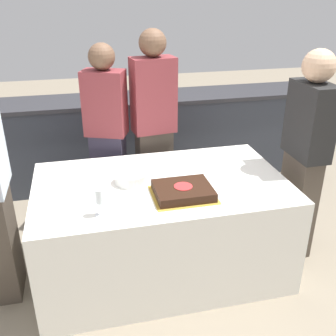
{
  "coord_description": "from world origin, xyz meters",
  "views": [
    {
      "loc": [
        -0.51,
        -2.38,
        1.98
      ],
      "look_at": [
        0.05,
        0.0,
        0.83
      ],
      "focal_mm": 42.0,
      "sensor_mm": 36.0,
      "label": 1
    }
  ],
  "objects_px": {
    "wine_glass": "(100,198)",
    "person_standing_back": "(107,136)",
    "person_seated_right": "(305,154)",
    "plate_stack": "(131,178)",
    "person_cutting_cake": "(154,126)",
    "cake": "(183,191)"
  },
  "relations": [
    {
      "from": "plate_stack",
      "to": "person_cutting_cake",
      "type": "relative_size",
      "value": 0.13
    },
    {
      "from": "person_seated_right",
      "to": "person_standing_back",
      "type": "relative_size",
      "value": 1.01
    },
    {
      "from": "cake",
      "to": "person_cutting_cake",
      "type": "bearing_deg",
      "value": 90.0
    },
    {
      "from": "person_seated_right",
      "to": "person_standing_back",
      "type": "bearing_deg",
      "value": -117.92
    },
    {
      "from": "plate_stack",
      "to": "wine_glass",
      "type": "bearing_deg",
      "value": -121.81
    },
    {
      "from": "plate_stack",
      "to": "person_seated_right",
      "type": "bearing_deg",
      "value": -1.45
    },
    {
      "from": "person_cutting_cake",
      "to": "person_standing_back",
      "type": "height_order",
      "value": "person_cutting_cake"
    },
    {
      "from": "person_standing_back",
      "to": "wine_glass",
      "type": "bearing_deg",
      "value": 104.75
    },
    {
      "from": "person_standing_back",
      "to": "person_seated_right",
      "type": "bearing_deg",
      "value": 174.2
    },
    {
      "from": "plate_stack",
      "to": "person_standing_back",
      "type": "distance_m",
      "value": 0.71
    },
    {
      "from": "wine_glass",
      "to": "person_standing_back",
      "type": "bearing_deg",
      "value": 82.63
    },
    {
      "from": "plate_stack",
      "to": "person_cutting_cake",
      "type": "distance_m",
      "value": 0.78
    },
    {
      "from": "wine_glass",
      "to": "person_cutting_cake",
      "type": "xyz_separation_m",
      "value": [
        0.54,
        1.08,
        0.03
      ]
    },
    {
      "from": "cake",
      "to": "person_cutting_cake",
      "type": "distance_m",
      "value": 0.96
    },
    {
      "from": "wine_glass",
      "to": "person_standing_back",
      "type": "relative_size",
      "value": 0.11
    },
    {
      "from": "plate_stack",
      "to": "person_cutting_cake",
      "type": "xyz_separation_m",
      "value": [
        0.31,
        0.71,
        0.12
      ]
    },
    {
      "from": "plate_stack",
      "to": "person_cutting_cake",
      "type": "bearing_deg",
      "value": 66.56
    },
    {
      "from": "cake",
      "to": "plate_stack",
      "type": "height_order",
      "value": "plate_stack"
    },
    {
      "from": "plate_stack",
      "to": "person_seated_right",
      "type": "relative_size",
      "value": 0.13
    },
    {
      "from": "plate_stack",
      "to": "person_standing_back",
      "type": "bearing_deg",
      "value": 97.54
    },
    {
      "from": "wine_glass",
      "to": "person_seated_right",
      "type": "height_order",
      "value": "person_seated_right"
    },
    {
      "from": "person_cutting_cake",
      "to": "person_seated_right",
      "type": "distance_m",
      "value": 1.24
    }
  ]
}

